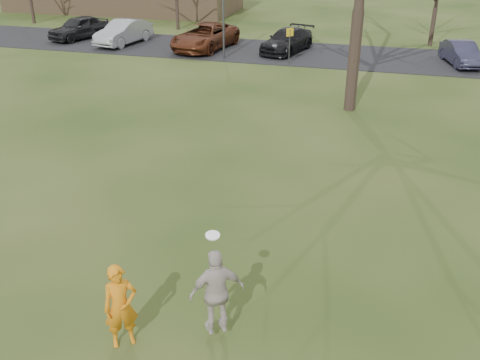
# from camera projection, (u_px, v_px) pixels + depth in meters

# --- Properties ---
(ground) EXTENTS (120.00, 120.00, 0.00)m
(ground) POSITION_uv_depth(u_px,v_px,m) (189.00, 328.00, 11.07)
(ground) COLOR #1E380F
(ground) RESTS_ON ground
(parking_strip) EXTENTS (62.00, 6.50, 0.04)m
(parking_strip) POSITION_uv_depth(u_px,v_px,m) (330.00, 55.00, 32.72)
(parking_strip) COLOR black
(parking_strip) RESTS_ON ground
(player_defender) EXTENTS (0.78, 0.74, 1.80)m
(player_defender) POSITION_uv_depth(u_px,v_px,m) (121.00, 306.00, 10.30)
(player_defender) COLOR orange
(player_defender) RESTS_ON ground
(car_0) EXTENTS (3.17, 4.77, 1.51)m
(car_0) POSITION_uv_depth(u_px,v_px,m) (79.00, 27.00, 36.73)
(car_0) COLOR black
(car_0) RESTS_ON parking_strip
(car_1) EXTENTS (2.42, 4.84, 1.52)m
(car_1) POSITION_uv_depth(u_px,v_px,m) (124.00, 32.00, 35.20)
(car_1) COLOR #A9AAAF
(car_1) RESTS_ON parking_strip
(car_2) EXTENTS (3.49, 5.97, 1.56)m
(car_2) POSITION_uv_depth(u_px,v_px,m) (205.00, 36.00, 33.86)
(car_2) COLOR #5D2B16
(car_2) RESTS_ON parking_strip
(car_3) EXTENTS (3.07, 5.06, 1.37)m
(car_3) POSITION_uv_depth(u_px,v_px,m) (287.00, 41.00, 33.19)
(car_3) COLOR black
(car_3) RESTS_ON parking_strip
(car_5) EXTENTS (2.28, 4.10, 1.28)m
(car_5) POSITION_uv_depth(u_px,v_px,m) (461.00, 53.00, 30.33)
(car_5) COLOR #2D2D44
(car_5) RESTS_ON parking_strip
(catching_play) EXTENTS (1.16, 0.97, 2.26)m
(catching_play) POSITION_uv_depth(u_px,v_px,m) (217.00, 292.00, 10.31)
(catching_play) COLOR beige
(catching_play) RESTS_ON ground
(sign_yellow) EXTENTS (0.35, 0.35, 2.08)m
(sign_yellow) POSITION_uv_depth(u_px,v_px,m) (290.00, 39.00, 29.96)
(sign_yellow) COLOR #47474C
(sign_yellow) RESTS_ON ground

